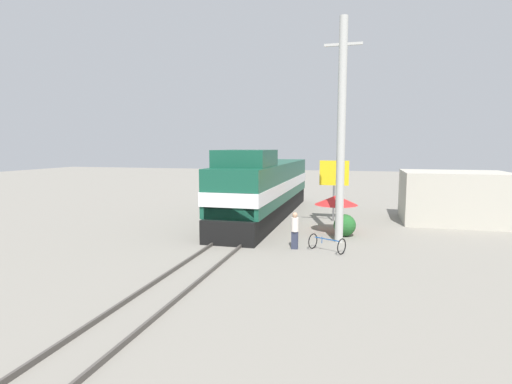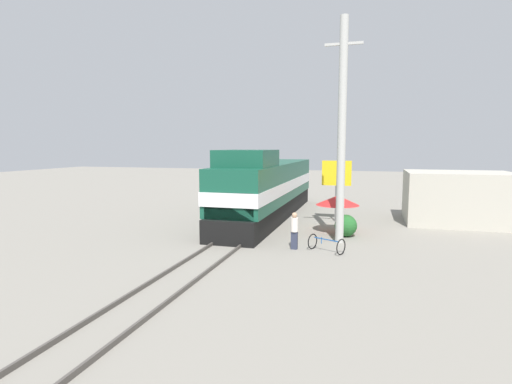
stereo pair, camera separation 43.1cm
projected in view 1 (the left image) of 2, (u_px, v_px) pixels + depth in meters
ground_plane at (243, 234)px, 21.75m from camera, size 120.00×120.00×0.00m
rail_near at (231, 232)px, 21.92m from camera, size 0.08×32.82×0.15m
rail_far at (256, 234)px, 21.56m from camera, size 0.08×32.82×0.15m
locomotive at (265, 188)px, 26.46m from camera, size 3.03×16.87×4.57m
utility_pole at (341, 131)px, 19.36m from camera, size 1.80×0.41×10.88m
vendor_umbrella at (336, 200)px, 22.02m from camera, size 2.36×2.36×2.08m
billboard_sign at (334, 177)px, 25.30m from camera, size 1.83×0.12×3.87m
shrub_cluster at (345, 225)px, 21.23m from camera, size 1.17×1.17×1.17m
person_bystander at (295, 229)px, 18.51m from camera, size 0.34×0.34×1.73m
bicycle at (327, 243)px, 18.12m from camera, size 1.73×1.37×0.72m
building_block_distant at (454, 197)px, 25.01m from camera, size 6.16×4.76×3.19m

